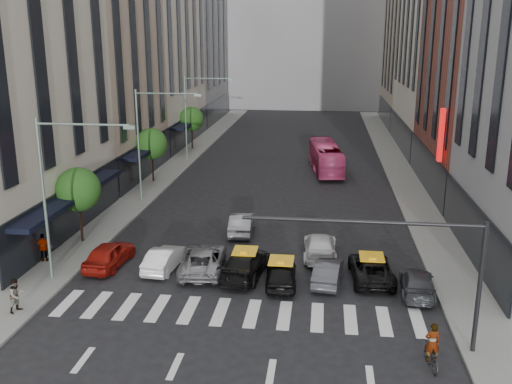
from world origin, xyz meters
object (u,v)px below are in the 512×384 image
(streetlamp_far, at_px, (194,106))
(motorcycle, at_px, (431,356))
(streetlamp_mid, at_px, (149,130))
(streetlamp_near, at_px, (59,179))
(car_red, at_px, (109,254))
(car_white_front, at_px, (165,258))
(pedestrian_far, at_px, (44,247))
(bus, at_px, (326,157))
(taxi_left, at_px, (245,263))
(pedestrian_near, at_px, (17,295))
(taxi_center, at_px, (281,273))

(streetlamp_far, distance_m, motorcycle, 42.87)
(streetlamp_mid, bearing_deg, streetlamp_far, 90.00)
(streetlamp_near, relative_size, car_red, 2.03)
(car_white_front, xyz_separation_m, pedestrian_far, (-7.40, -0.01, 0.35))
(bus, bearing_deg, motorcycle, 90.30)
(streetlamp_mid, bearing_deg, pedestrian_far, -100.61)
(car_white_front, distance_m, bus, 27.75)
(streetlamp_far, bearing_deg, taxi_left, -72.15)
(streetlamp_near, xyz_separation_m, bus, (14.12, 28.51, -4.46))
(streetlamp_mid, bearing_deg, car_white_front, -70.44)
(streetlamp_mid, distance_m, taxi_left, 17.77)
(motorcycle, relative_size, pedestrian_near, 1.12)
(pedestrian_far, bearing_deg, taxi_center, 163.46)
(bus, bearing_deg, car_red, 57.17)
(taxi_left, xyz_separation_m, taxi_center, (2.13, -0.96, -0.05))
(taxi_left, relative_size, pedestrian_near, 3.02)
(taxi_left, bearing_deg, streetlamp_far, -65.06)
(car_red, distance_m, taxi_center, 10.40)
(streetlamp_mid, bearing_deg, bus, 41.54)
(pedestrian_far, bearing_deg, car_white_front, 168.80)
(taxi_left, bearing_deg, bus, -92.46)
(taxi_left, height_order, pedestrian_far, pedestrian_far)
(streetlamp_near, relative_size, streetlamp_mid, 1.00)
(streetlamp_far, height_order, car_white_front, streetlamp_far)
(car_red, relative_size, bus, 0.43)
(streetlamp_near, distance_m, car_red, 5.87)
(car_white_front, xyz_separation_m, bus, (9.28, 26.14, 0.78))
(taxi_center, relative_size, pedestrian_near, 2.40)
(car_red, distance_m, car_white_front, 3.36)
(car_red, distance_m, taxi_left, 8.19)
(car_red, height_order, taxi_center, car_red)
(car_white_front, relative_size, taxi_left, 0.78)
(streetlamp_mid, bearing_deg, pedestrian_near, -92.33)
(car_red, xyz_separation_m, taxi_center, (10.31, -1.36, -0.05))
(streetlamp_far, relative_size, bus, 0.87)
(car_red, bearing_deg, car_white_front, -176.17)
(taxi_left, xyz_separation_m, bus, (4.46, 26.51, 0.69))
(car_white_front, height_order, pedestrian_far, pedestrian_far)
(motorcycle, bearing_deg, streetlamp_far, -69.94)
(car_white_front, xyz_separation_m, taxi_left, (4.82, -0.37, 0.08))
(taxi_left, distance_m, taxi_center, 2.33)
(streetlamp_near, xyz_separation_m, car_white_front, (4.84, 2.37, -5.24))
(taxi_center, height_order, bus, bus)
(bus, height_order, motorcycle, bus)
(taxi_left, relative_size, motorcycle, 2.70)
(pedestrian_far, bearing_deg, pedestrian_near, 94.24)
(taxi_center, bearing_deg, car_red, -11.13)
(pedestrian_near, bearing_deg, taxi_center, -45.20)
(car_red, xyz_separation_m, taxi_left, (8.18, -0.40, -0.00))
(car_red, height_order, taxi_left, car_red)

